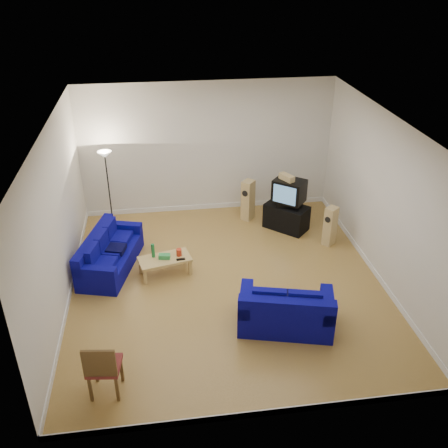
{
  "coord_description": "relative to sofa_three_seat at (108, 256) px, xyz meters",
  "views": [
    {
      "loc": [
        -1.18,
        -7.95,
        5.75
      ],
      "look_at": [
        0.0,
        0.4,
        1.1
      ],
      "focal_mm": 40.0,
      "sensor_mm": 36.0,
      "label": 1
    }
  ],
  "objects": [
    {
      "name": "tissue_box",
      "position": [
        1.13,
        -0.4,
        0.14
      ],
      "size": [
        0.24,
        0.15,
        0.09
      ],
      "primitive_type": "cube",
      "rotation": [
        0.0,
        0.0,
        -0.14
      ],
      "color": "green",
      "rests_on": "coffee_table"
    },
    {
      "name": "floor_lamp",
      "position": [
        -0.03,
        1.83,
        1.25
      ],
      "size": [
        0.32,
        0.32,
        1.85
      ],
      "color": "black",
      "rests_on": "ground"
    },
    {
      "name": "room",
      "position": [
        2.32,
        -0.87,
        1.27
      ],
      "size": [
        6.01,
        6.51,
        3.21
      ],
      "color": "olive",
      "rests_on": "ground"
    },
    {
      "name": "red_canister",
      "position": [
        1.43,
        -0.34,
        0.17
      ],
      "size": [
        0.12,
        0.12,
        0.15
      ],
      "primitive_type": "cylinder",
      "rotation": [
        0.0,
        0.0,
        -0.13
      ],
      "color": "red",
      "rests_on": "coffee_table"
    },
    {
      "name": "speaker_right",
      "position": [
        4.77,
        0.28,
        0.18
      ],
      "size": [
        0.34,
        0.33,
        0.9
      ],
      "rotation": [
        0.0,
        0.0,
        -0.88
      ],
      "color": "tan",
      "rests_on": "ground"
    },
    {
      "name": "centre_speaker",
      "position": [
        3.96,
        1.12,
        1.01
      ],
      "size": [
        0.32,
        0.41,
        0.13
      ],
      "primitive_type": "cube",
      "rotation": [
        0.0,
        0.0,
        -1.06
      ],
      "color": "tan",
      "rests_on": "television"
    },
    {
      "name": "dining_chair",
      "position": [
        0.16,
        -3.41,
        0.27
      ],
      "size": [
        0.52,
        0.52,
        0.98
      ],
      "rotation": [
        0.0,
        0.0,
        -0.12
      ],
      "color": "brown",
      "rests_on": "ground"
    },
    {
      "name": "tv_stand",
      "position": [
        4.0,
        1.1,
        0.02
      ],
      "size": [
        1.08,
        1.06,
        0.59
      ],
      "primitive_type": "cube",
      "rotation": [
        0.0,
        0.0,
        -0.75
      ],
      "color": "black",
      "rests_on": "ground"
    },
    {
      "name": "speaker_left",
      "position": [
        3.2,
        1.69,
        0.22
      ],
      "size": [
        0.37,
        0.37,
        1.0
      ],
      "rotation": [
        0.0,
        0.0,
        -0.71
      ],
      "color": "tan",
      "rests_on": "ground"
    },
    {
      "name": "av_receiver",
      "position": [
        4.02,
        1.11,
        0.37
      ],
      "size": [
        0.56,
        0.5,
        0.11
      ],
      "primitive_type": "cube",
      "rotation": [
        0.0,
        0.0,
        -0.32
      ],
      "color": "black",
      "rests_on": "tv_stand"
    },
    {
      "name": "sofa_loveseat",
      "position": [
        3.12,
        -2.31,
        0.03
      ],
      "size": [
        1.76,
        1.26,
        0.8
      ],
      "rotation": [
        0.0,
        0.0,
        -0.25
      ],
      "color": "#030156",
      "rests_on": "ground"
    },
    {
      "name": "remote",
      "position": [
        1.45,
        -0.49,
        0.11
      ],
      "size": [
        0.18,
        0.07,
        0.02
      ],
      "primitive_type": "cube",
      "rotation": [
        0.0,
        0.0,
        0.1
      ],
      "color": "black",
      "rests_on": "coffee_table"
    },
    {
      "name": "bottle",
      "position": [
        0.92,
        -0.31,
        0.24
      ],
      "size": [
        0.07,
        0.07,
        0.29
      ],
      "primitive_type": "cylinder",
      "rotation": [
        0.0,
        0.0,
        -0.09
      ],
      "color": "#197233",
      "rests_on": "coffee_table"
    },
    {
      "name": "sofa_three_seat",
      "position": [
        0.0,
        0.0,
        0.0
      ],
      "size": [
        1.31,
        2.07,
        0.74
      ],
      "rotation": [
        0.0,
        0.0,
        -1.84
      ],
      "color": "#030156",
      "rests_on": "ground"
    },
    {
      "name": "television",
      "position": [
        4.03,
        1.11,
        0.69
      ],
      "size": [
        0.84,
        0.81,
        0.52
      ],
      "rotation": [
        0.0,
        0.0,
        -0.68
      ],
      "color": "black",
      "rests_on": "av_receiver"
    },
    {
      "name": "coffee_table",
      "position": [
        1.13,
        -0.39,
        0.04
      ],
      "size": [
        1.11,
        0.73,
        0.37
      ],
      "rotation": [
        0.0,
        0.0,
        0.23
      ],
      "color": "tan",
      "rests_on": "ground"
    }
  ]
}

